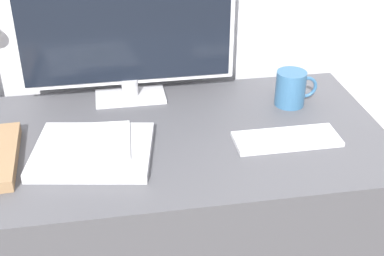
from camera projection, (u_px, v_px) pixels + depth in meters
The scene contains 6 objects.
desk at pixel (164, 239), 1.61m from camera, with size 1.22×0.63×0.72m.
monitor at pixel (126, 25), 1.51m from camera, with size 0.63×0.11×0.44m.
keyboard at pixel (287, 139), 1.41m from camera, with size 0.28×0.11×0.01m.
laptop at pixel (93, 151), 1.35m from camera, with size 0.33×0.30×0.02m.
ereader at pixel (102, 141), 1.35m from camera, with size 0.15×0.19×0.01m.
coffee_mug at pixel (291, 88), 1.57m from camera, with size 0.13×0.09×0.10m.
Camera 1 is at (-0.12, -1.03, 1.46)m, focal length 50.00 mm.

